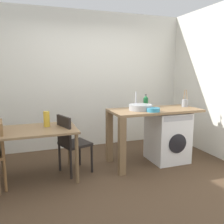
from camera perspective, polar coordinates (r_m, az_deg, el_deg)
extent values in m
plane|color=#4C3826|center=(3.50, 0.15, -16.33)|extent=(5.46, 5.46, 0.00)
cube|color=silver|center=(4.83, -6.92, 7.51)|extent=(4.60, 0.10, 2.70)
cube|color=olive|center=(3.50, -17.73, -4.15)|extent=(1.10, 0.76, 0.03)
cylinder|color=brown|center=(3.35, -8.45, -11.06)|extent=(0.05, 0.05, 0.71)
cylinder|color=brown|center=(3.94, -24.97, -8.65)|extent=(0.05, 0.05, 0.71)
cylinder|color=brown|center=(3.96, -10.32, -7.76)|extent=(0.05, 0.05, 0.71)
cube|color=olive|center=(3.46, -24.99, -5.67)|extent=(0.07, 0.38, 0.45)
cylinder|color=olive|center=(3.43, -24.39, -13.71)|extent=(0.04, 0.04, 0.45)
cylinder|color=olive|center=(3.76, -24.52, -11.59)|extent=(0.04, 0.04, 0.45)
cube|color=black|center=(3.68, -8.88, -7.56)|extent=(0.51, 0.51, 0.04)
cube|color=black|center=(3.54, -11.52, -4.57)|extent=(0.16, 0.37, 0.45)
cylinder|color=black|center=(3.98, -7.82, -9.56)|extent=(0.04, 0.04, 0.45)
cylinder|color=black|center=(3.70, -4.90, -11.08)|extent=(0.04, 0.04, 0.45)
cylinder|color=black|center=(3.83, -12.53, -10.55)|extent=(0.04, 0.04, 0.45)
cylinder|color=black|center=(3.53, -9.89, -12.27)|extent=(0.04, 0.04, 0.45)
cube|color=olive|center=(3.98, 10.27, 0.41)|extent=(1.50, 0.68, 0.04)
cube|color=brown|center=(3.54, 2.42, -8.32)|extent=(0.10, 0.10, 0.88)
cube|color=brown|center=(4.06, -0.65, -5.91)|extent=(0.10, 0.10, 0.88)
cube|color=white|center=(4.22, 13.19, -5.70)|extent=(0.60, 0.60, 0.86)
cylinder|color=black|center=(3.99, 15.54, -7.36)|extent=(0.32, 0.02, 0.32)
cube|color=#B2B2B7|center=(3.90, 15.76, -1.52)|extent=(0.54, 0.01, 0.08)
cylinder|color=#9EA0A5|center=(3.85, 6.91, 1.15)|extent=(0.38, 0.38, 0.09)
cylinder|color=#B2B2B7|center=(4.00, 5.79, 2.87)|extent=(0.02, 0.02, 0.28)
cylinder|color=#19592D|center=(4.14, 8.14, 2.25)|extent=(0.08, 0.08, 0.16)
cone|color=#19592D|center=(4.13, 8.18, 3.68)|extent=(0.07, 0.07, 0.05)
cylinder|color=#262626|center=(4.13, 8.19, 4.12)|extent=(0.03, 0.03, 0.02)
cylinder|color=teal|center=(3.73, 9.85, 0.56)|extent=(0.22, 0.22, 0.06)
cylinder|color=#1E546B|center=(3.73, 9.86, 0.79)|extent=(0.17, 0.17, 0.03)
cylinder|color=gray|center=(4.36, 17.20, 2.06)|extent=(0.11, 0.11, 0.13)
cylinder|color=#99724C|center=(4.34, 17.03, 3.97)|extent=(0.01, 0.04, 0.18)
cylinder|color=#99724C|center=(4.34, 17.60, 3.95)|extent=(0.01, 0.05, 0.18)
cylinder|color=gold|center=(3.58, -15.50, -1.63)|extent=(0.09, 0.09, 0.23)
cube|color=#B2B2B7|center=(3.87, 10.37, 0.49)|extent=(0.15, 0.06, 0.01)
cube|color=#262628|center=(3.87, 10.37, 0.49)|extent=(0.15, 0.06, 0.01)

